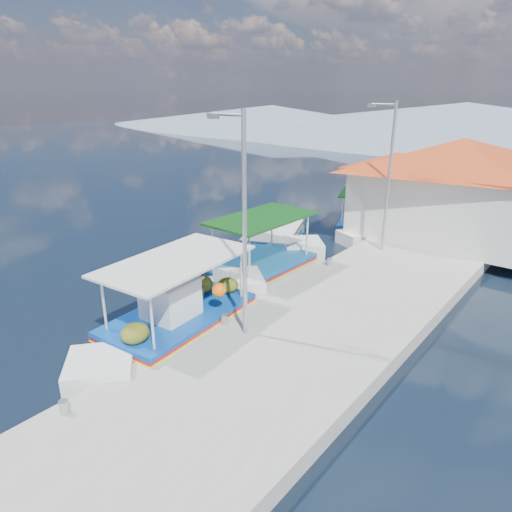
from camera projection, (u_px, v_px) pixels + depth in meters
The scene contains 10 objects.
ground at pixel (91, 326), 14.39m from camera, with size 160.00×160.00×0.00m, color black.
quay at pixel (354, 304), 15.23m from camera, with size 5.00×44.00×0.50m, color #A7A49C.
bollards at pixel (289, 284), 15.78m from camera, with size 0.20×17.20×0.30m.
main_caique at pixel (182, 318), 13.74m from camera, with size 2.77×8.09×2.67m.
caique_green_canopy at pixel (263, 270), 17.61m from camera, with size 2.39×7.51×2.81m.
caique_blue_hull at pixel (275, 239), 21.46m from camera, with size 3.87×6.47×1.26m.
caique_far at pixel (360, 222), 23.83m from camera, with size 3.52×6.18×2.33m.
harbor_building at pixel (458, 186), 20.78m from camera, with size 10.49×10.49×4.40m.
lamp_post_near at pixel (242, 217), 11.88m from camera, with size 1.21×0.14×6.00m.
lamp_post_far at pixel (388, 170), 18.47m from camera, with size 1.21×0.14×6.00m.
Camera 1 is at (11.99, -6.74, 6.99)m, focal length 32.46 mm.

